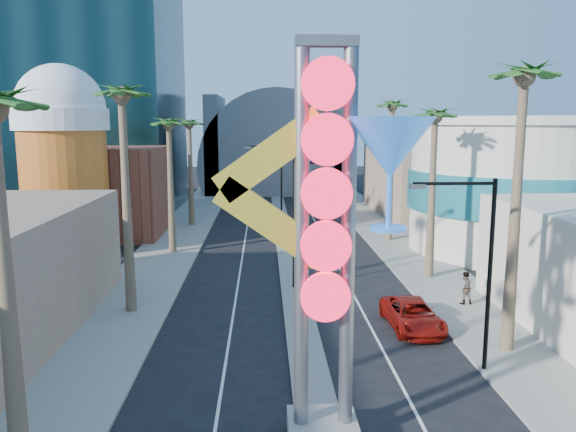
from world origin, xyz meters
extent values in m
cube|color=gray|center=(-9.50, 35.00, 0.07)|extent=(5.00, 100.00, 0.15)
cube|color=gray|center=(9.50, 35.00, 0.07)|extent=(5.00, 100.00, 0.15)
cube|color=gray|center=(0.00, 38.00, 0.07)|extent=(1.60, 84.00, 0.15)
cube|color=brown|center=(-16.00, 38.00, 4.00)|extent=(10.00, 10.00, 8.00)
cube|color=#8E6F5B|center=(16.00, 48.00, 5.00)|extent=(10.00, 20.00, 10.00)
cylinder|color=orange|center=(-17.00, 30.00, 5.00)|extent=(6.40, 6.40, 10.00)
cylinder|color=white|center=(-17.00, 30.00, 10.40)|extent=(7.00, 7.00, 1.60)
sphere|color=white|center=(-17.00, 30.00, 11.20)|extent=(6.60, 6.60, 6.60)
cylinder|color=beige|center=(18.00, 30.00, 5.00)|extent=(16.00, 16.00, 10.00)
cylinder|color=teal|center=(18.00, 30.00, 5.00)|extent=(16.60, 16.60, 3.00)
cylinder|color=beige|center=(18.00, 30.00, 10.30)|extent=(16.60, 16.60, 0.60)
cylinder|color=slate|center=(0.00, 72.00, 4.00)|extent=(22.00, 16.00, 22.00)
cube|color=slate|center=(-9.00, 72.00, 7.00)|extent=(2.00, 16.00, 14.00)
cube|color=slate|center=(9.00, 72.00, 7.00)|extent=(2.00, 16.00, 14.00)
cylinder|color=slate|center=(-0.70, 3.00, 6.50)|extent=(0.44, 0.44, 12.00)
cylinder|color=slate|center=(0.70, 3.00, 6.50)|extent=(0.44, 0.44, 12.00)
cube|color=slate|center=(0.00, 3.00, 12.40)|extent=(1.80, 0.50, 0.30)
cylinder|color=#FF163B|center=(0.00, 2.65, 11.20)|extent=(1.50, 0.25, 1.50)
cylinder|color=#FF163B|center=(0.00, 2.65, 9.65)|extent=(1.50, 0.25, 1.50)
cylinder|color=#FF163B|center=(0.00, 2.65, 8.10)|extent=(1.50, 0.25, 1.50)
cylinder|color=#FF163B|center=(0.00, 2.65, 6.55)|extent=(1.50, 0.25, 1.50)
cylinder|color=#FF163B|center=(0.00, 2.65, 5.00)|extent=(1.50, 0.25, 1.50)
cube|color=yellow|center=(-1.60, 3.00, 9.20)|extent=(3.47, 0.25, 2.80)
cube|color=yellow|center=(-1.60, 3.00, 7.20)|extent=(3.47, 0.25, 2.80)
cone|color=blue|center=(1.90, 3.00, 9.40)|extent=(2.60, 2.60, 1.80)
cylinder|color=blue|center=(1.90, 3.00, 7.80)|extent=(0.16, 0.16, 1.60)
cylinder|color=blue|center=(1.90, 3.00, 7.00)|extent=(1.10, 1.10, 0.12)
cylinder|color=black|center=(0.00, 20.00, 4.00)|extent=(0.18, 0.18, 8.00)
cube|color=black|center=(1.80, 20.00, 7.80)|extent=(3.60, 0.12, 0.12)
cube|color=slate|center=(3.40, 20.00, 7.70)|extent=(0.60, 0.25, 0.18)
cylinder|color=black|center=(0.00, 44.00, 4.00)|extent=(0.18, 0.18, 8.00)
cube|color=black|center=(-1.80, 44.00, 7.80)|extent=(3.60, 0.12, 0.12)
cube|color=slate|center=(-3.40, 44.00, 7.70)|extent=(0.60, 0.25, 0.18)
cylinder|color=black|center=(7.20, 8.00, 4.00)|extent=(0.18, 0.18, 8.00)
cube|color=black|center=(5.58, 8.00, 7.80)|extent=(3.24, 0.12, 0.12)
cube|color=slate|center=(4.14, 8.00, 7.70)|extent=(0.60, 0.25, 0.18)
cylinder|color=brown|center=(-9.00, 2.00, 5.25)|extent=(0.40, 0.40, 10.50)
cylinder|color=brown|center=(-9.00, 16.00, 5.75)|extent=(0.40, 0.40, 11.50)
sphere|color=#1C551F|center=(-9.00, 16.00, 11.50)|extent=(2.40, 2.40, 2.40)
cylinder|color=brown|center=(-9.00, 30.00, 5.00)|extent=(0.40, 0.40, 10.00)
sphere|color=#1C551F|center=(-9.00, 30.00, 10.00)|extent=(2.40, 2.40, 2.40)
cylinder|color=brown|center=(-9.00, 42.00, 5.00)|extent=(0.40, 0.40, 10.00)
sphere|color=#1C551F|center=(-9.00, 42.00, 10.00)|extent=(2.40, 2.40, 2.40)
cylinder|color=brown|center=(9.00, 10.00, 6.00)|extent=(0.40, 0.40, 12.00)
sphere|color=#1C551F|center=(9.00, 10.00, 12.00)|extent=(2.40, 2.40, 2.40)
cylinder|color=brown|center=(9.00, 22.00, 5.25)|extent=(0.40, 0.40, 10.50)
sphere|color=#1C551F|center=(9.00, 22.00, 10.50)|extent=(2.40, 2.40, 2.40)
cylinder|color=brown|center=(9.00, 34.00, 5.75)|extent=(0.40, 0.40, 11.50)
sphere|color=#1C551F|center=(9.00, 34.00, 11.50)|extent=(2.40, 2.40, 2.40)
imported|color=#9B120B|center=(5.53, 13.04, 0.70)|extent=(2.54, 5.11, 1.39)
imported|color=gray|center=(9.32, 16.30, 1.07)|extent=(0.95, 0.77, 1.84)
camera|label=1|loc=(-1.81, -13.38, 10.10)|focal=35.00mm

